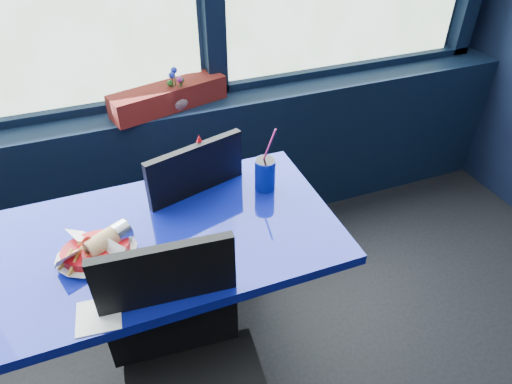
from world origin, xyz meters
The scene contains 10 objects.
window_sill centered at (0.00, 2.87, 0.40)m, with size 5.00×0.26×0.80m, color black.
near_table centered at (0.30, 2.00, 0.57)m, with size 1.20×0.70×0.75m.
chair_near_front centered at (0.25, 1.59, 0.55)m, with size 0.47×0.47×0.96m.
chair_near_back centered at (0.50, 2.32, 0.55)m, with size 0.54×0.54×0.96m.
planter_box centered at (0.50, 2.85, 0.86)m, with size 0.58×0.15×0.12m, color maroon.
flower_vase centered at (0.54, 2.82, 0.86)m, with size 0.13×0.13×0.21m.
food_basket centered at (0.06, 1.97, 0.78)m, with size 0.25×0.24×0.09m.
ketchup_bottle centered at (0.49, 2.23, 0.85)m, with size 0.06×0.06×0.24m.
soda_cup centered at (0.72, 2.13, 0.82)m, with size 0.08×0.08×0.28m.
napkin centered at (0.03, 1.72, 0.75)m, with size 0.13×0.13×0.00m, color white.
Camera 1 is at (0.16, 0.77, 1.85)m, focal length 32.00 mm.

